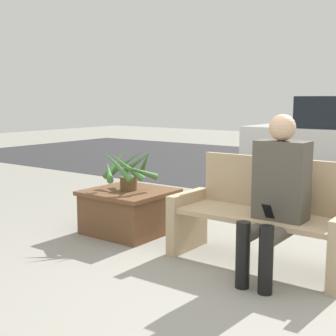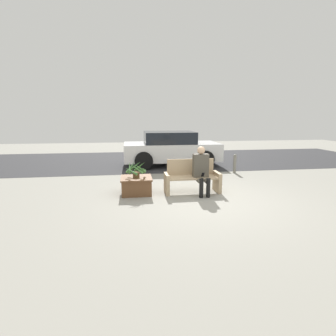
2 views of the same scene
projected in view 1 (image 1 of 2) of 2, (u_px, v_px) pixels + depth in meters
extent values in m
plane|color=gray|center=(233.00, 299.00, 3.20)|extent=(30.00, 30.00, 0.00)
cube|color=tan|center=(188.00, 221.00, 4.23)|extent=(0.09, 0.54, 0.53)
cube|color=tan|center=(258.00, 217.00, 3.80)|extent=(1.29, 0.50, 0.04)
cube|color=tan|center=(272.00, 183.00, 3.96)|extent=(1.29, 0.04, 0.44)
cube|color=#4C473D|center=(282.00, 180.00, 3.60)|extent=(0.40, 0.22, 0.61)
sphere|color=tan|center=(282.00, 128.00, 3.52)|extent=(0.20, 0.20, 0.20)
cylinder|color=#4C473D|center=(257.00, 230.00, 3.53)|extent=(0.11, 0.44, 0.11)
cylinder|color=#4C473D|center=(279.00, 234.00, 3.42)|extent=(0.11, 0.44, 0.11)
cylinder|color=black|center=(243.00, 255.00, 3.37)|extent=(0.10, 0.10, 0.49)
cylinder|color=black|center=(266.00, 260.00, 3.26)|extent=(0.10, 0.10, 0.49)
cube|color=black|center=(268.00, 211.00, 3.44)|extent=(0.07, 0.09, 0.12)
cube|color=brown|center=(129.00, 211.00, 4.78)|extent=(0.76, 0.73, 0.44)
cube|color=brown|center=(129.00, 192.00, 4.75)|extent=(0.81, 0.78, 0.04)
cylinder|color=brown|center=(129.00, 183.00, 4.74)|extent=(0.17, 0.17, 0.14)
cone|color=#427538|center=(141.00, 172.00, 4.57)|extent=(0.15, 0.42, 0.21)
cone|color=#427538|center=(145.00, 163.00, 4.76)|extent=(0.34, 0.28, 0.31)
cone|color=#427538|center=(137.00, 163.00, 4.87)|extent=(0.39, 0.14, 0.30)
cone|color=#427538|center=(126.00, 163.00, 4.88)|extent=(0.29, 0.34, 0.29)
cone|color=#427538|center=(116.00, 163.00, 4.81)|extent=(0.07, 0.37, 0.31)
cone|color=#427538|center=(109.00, 171.00, 4.68)|extent=(0.36, 0.33, 0.19)
cone|color=#427538|center=(117.00, 166.00, 4.57)|extent=(0.38, 0.08, 0.31)
cone|color=#427538|center=(126.00, 166.00, 4.55)|extent=(0.35, 0.26, 0.31)
cylinder|color=black|center=(283.00, 167.00, 7.02)|extent=(0.70, 0.18, 0.70)
cylinder|color=black|center=(323.00, 155.00, 8.45)|extent=(0.70, 0.18, 0.70)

